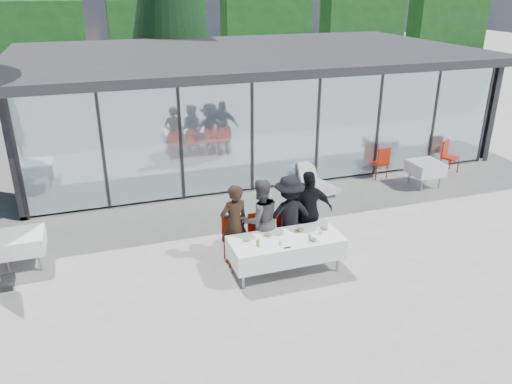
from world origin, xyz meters
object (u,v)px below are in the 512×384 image
diner_b (260,220)px  plate_extra (313,240)px  plate_c (300,230)px  folded_eyeglasses (287,247)px  dining_table (286,247)px  diner_chair_d (307,226)px  spare_chair_a (448,154)px  spare_chair_b (381,161)px  spare_table_right (426,168)px  diner_a (234,224)px  diner_chair_b (259,233)px  plate_a (247,240)px  diner_chair_c (288,229)px  lounger (315,181)px  spare_table_left (23,242)px  diner_d (309,211)px  diner_chair_a (234,237)px  juice_bottle (258,243)px  plate_b (268,235)px  plate_d (324,229)px  diner_c (289,215)px

diner_b → plate_extra: diner_b is taller
plate_c → folded_eyeglasses: size_ratio=1.72×
dining_table → diner_chair_d: bearing=43.4°
spare_chair_a → spare_chair_b: size_ratio=1.00×
dining_table → diner_b: bearing=114.1°
folded_eyeglasses → spare_table_right: bearing=31.1°
diner_a → spare_table_right: 6.78m
diner_a → folded_eyeglasses: diner_a is taller
diner_chair_b → diner_chair_d: same height
diner_b → diner_chair_d: 1.16m
plate_a → folded_eyeglasses: 0.83m
diner_chair_c → lounger: diner_chair_c is taller
lounger → diner_chair_d: bearing=-118.2°
spare_table_left → lounger: spare_table_left is taller
diner_chair_b → plate_a: size_ratio=4.04×
folded_eyeglasses → diner_chair_c: bearing=67.7°
dining_table → folded_eyeglasses: (-0.12, -0.38, 0.22)m
diner_d → diner_chair_a: bearing=0.1°
plate_extra → lounger: plate_extra is taller
diner_chair_a → plate_extra: size_ratio=4.04×
juice_bottle → spare_table_left: juice_bottle is taller
dining_table → spare_chair_b: 6.09m
diner_chair_a → plate_b: (0.55, -0.56, 0.24)m
plate_a → spare_chair_b: size_ratio=0.25×
diner_chair_b → diner_chair_a: bearing=180.0°
plate_d → folded_eyeglasses: plate_d is taller
diner_a → diner_chair_d: (1.66, 0.07, -0.33)m
plate_b → plate_c: same height
plate_d → spare_chair_b: 5.40m
plate_d → spare_table_left: (-5.89, 1.79, -0.22)m
diner_chair_a → diner_chair_b: 0.57m
diner_chair_d → plate_extra: bearing=-108.4°
juice_bottle → diner_chair_a: bearing=104.6°
plate_a → spare_chair_b: bearing=35.4°
dining_table → folded_eyeglasses: folded_eyeglasses is taller
plate_extra → lounger: (1.96, 4.04, -0.52)m
plate_c → spare_chair_a: (6.54, 3.68, -0.24)m
plate_extra → spare_table_right: (5.04, 3.28, -0.22)m
diner_c → lounger: size_ratio=1.23×
diner_b → spare_chair_b: size_ratio=1.82×
plate_b → spare_chair_a: 8.13m
diner_chair_b → diner_c: size_ratio=0.55×
plate_extra → spare_chair_b: (4.18, 4.24, -0.24)m
diner_c → diner_chair_b: bearing=0.5°
dining_table → diner_a: bearing=141.9°
diner_chair_a → diner_b: diner_b is taller
diner_d → plate_b: diner_d is taller
diner_a → plate_d: diner_a is taller
diner_chair_a → spare_table_right: diner_chair_a is taller
diner_c → diner_chair_d: diner_c is taller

